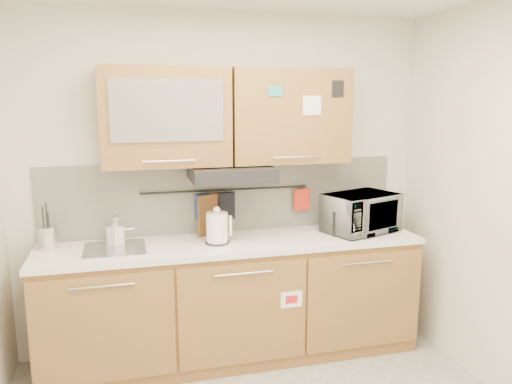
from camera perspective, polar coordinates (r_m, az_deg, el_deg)
wall_back at (r=3.93m, az=-3.57°, el=0.95°), size 3.20×0.00×3.20m
base_cabinet at (r=3.90m, az=-2.51°, el=-12.89°), size 2.80×0.64×0.88m
countertop at (r=3.72m, az=-2.57°, el=-5.91°), size 2.82×0.62×0.04m
backsplash at (r=3.94m, az=-3.52°, el=-0.51°), size 2.80×0.02×0.56m
upper_cabinets at (r=3.70m, az=-3.20°, el=8.62°), size 1.82×0.37×0.70m
range_hood at (r=3.67m, az=-2.83°, el=2.16°), size 0.60×0.46×0.10m
sink at (r=3.66m, az=-15.81°, el=-6.21°), size 0.42×0.40×0.26m
utensil_rail at (r=3.89m, az=-3.42°, el=0.25°), size 1.30×0.02×0.02m
utensil_crock at (r=3.79m, az=-22.70°, el=-4.82°), size 0.16×0.16×0.33m
kettle at (r=3.64m, az=-4.45°, el=-4.19°), size 0.20×0.18×0.28m
toaster at (r=3.97m, az=10.03°, el=-3.24°), size 0.27×0.18×0.20m
microwave at (r=4.02m, az=11.88°, el=-2.35°), size 0.65×0.54×0.31m
soap_bottle at (r=3.74m, az=-15.80°, el=-4.36°), size 0.13×0.13×0.20m
cutting_board at (r=3.91m, az=-4.35°, el=-3.36°), size 0.34×0.18×0.45m
oven_mitt at (r=3.86m, az=-6.17°, el=-1.60°), size 0.12×0.07×0.19m
dark_pouch at (r=3.90m, az=-3.42°, el=-1.60°), size 0.14×0.07×0.21m
pot_holder at (r=4.06m, az=5.25°, el=-0.87°), size 0.14×0.05×0.17m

